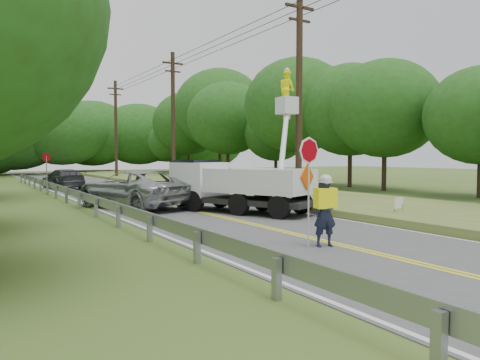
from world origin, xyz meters
TOP-DOWN VIEW (x-y plane):
  - ground at (0.00, 0.00)m, footprint 140.00×140.00m
  - road at (0.00, 14.00)m, footprint 7.20×96.00m
  - guardrail at (-4.02, 14.91)m, footprint 0.18×48.00m
  - utility_poles at (5.00, 17.02)m, footprint 1.60×43.30m
  - tall_grass_verge at (7.10, 14.00)m, footprint 7.00×96.00m
  - treeline_right at (15.65, 26.87)m, footprint 11.23×53.10m
  - treeline_horizon at (0.28, 56.15)m, footprint 56.23×14.09m
  - flagger at (-0.50, 0.93)m, footprint 1.12×0.56m
  - bucket_truck at (1.35, 9.04)m, footprint 5.49×6.51m
  - suv_silver at (-1.90, 12.15)m, footprint 4.41×6.64m
  - suv_darkgrey at (-2.37, 26.57)m, footprint 2.53×5.02m
  - stop_sign_permanent at (-4.10, 22.17)m, footprint 0.51×0.24m
  - yard_sign at (5.35, 3.48)m, footprint 0.56×0.11m

SIDE VIEW (x-z plane):
  - ground at x=0.00m, z-range 0.00..0.00m
  - road at x=0.00m, z-range 0.00..0.02m
  - tall_grass_verge at x=7.10m, z-range 0.00..0.30m
  - guardrail at x=-4.02m, z-range 0.17..0.94m
  - yard_sign at x=5.35m, z-range 0.18..1.00m
  - suv_darkgrey at x=-2.37m, z-range 0.02..1.42m
  - suv_silver at x=-1.90m, z-range 0.02..1.71m
  - flagger at x=-0.50m, z-range -0.38..2.44m
  - bucket_truck at x=1.35m, z-range -1.66..4.56m
  - stop_sign_permanent at x=-4.10m, z-range 0.42..2.95m
  - utility_poles at x=5.00m, z-range 0.27..10.27m
  - treeline_horizon at x=0.28m, z-range -0.29..11.29m
  - treeline_right at x=15.65m, z-range 0.09..12.29m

